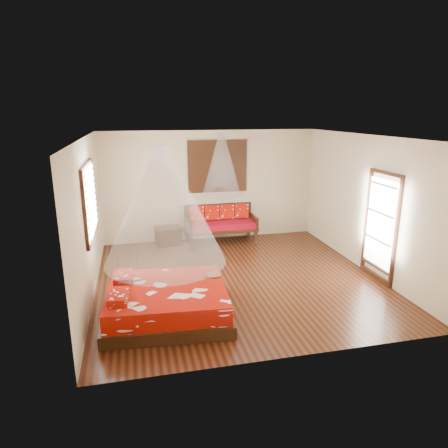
# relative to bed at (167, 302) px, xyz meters

# --- Properties ---
(room) EXTENTS (5.54, 5.54, 2.84)m
(room) POSITION_rel_bed_xyz_m (1.52, 1.21, 1.15)
(room) COLOR black
(room) RESTS_ON ground
(bed) EXTENTS (2.11, 1.94, 0.63)m
(bed) POSITION_rel_bed_xyz_m (0.00, 0.00, 0.00)
(bed) COLOR black
(bed) RESTS_ON floor
(daybed) EXTENTS (1.76, 0.78, 0.94)m
(daybed) POSITION_rel_bed_xyz_m (1.69, 3.59, 0.27)
(daybed) COLOR black
(daybed) RESTS_ON floor
(storage_chest) EXTENTS (0.70, 0.55, 0.45)m
(storage_chest) POSITION_rel_bed_xyz_m (0.36, 3.66, -0.02)
(storage_chest) COLOR black
(storage_chest) RESTS_ON floor
(shutter_panel) EXTENTS (1.52, 0.06, 1.32)m
(shutter_panel) POSITION_rel_bed_xyz_m (1.69, 3.93, 1.65)
(shutter_panel) COLOR black
(shutter_panel) RESTS_ON wall_back
(window_left) EXTENTS (0.10, 1.74, 1.34)m
(window_left) POSITION_rel_bed_xyz_m (-1.19, 1.41, 1.45)
(window_left) COLOR black
(window_left) RESTS_ON wall_left
(glazed_door) EXTENTS (0.08, 1.02, 2.16)m
(glazed_door) POSITION_rel_bed_xyz_m (4.23, 0.61, 0.82)
(glazed_door) COLOR black
(glazed_door) RESTS_ON floor
(wine_tray) EXTENTS (0.28, 0.28, 0.22)m
(wine_tray) POSITION_rel_bed_xyz_m (0.84, 0.31, 0.31)
(wine_tray) COLOR brown
(wine_tray) RESTS_ON bed
(mosquito_net_main) EXTENTS (1.90, 1.90, 1.80)m
(mosquito_net_main) POSITION_rel_bed_xyz_m (0.02, -0.00, 1.60)
(mosquito_net_main) COLOR white
(mosquito_net_main) RESTS_ON ceiling
(mosquito_net_daybed) EXTENTS (0.96, 0.96, 1.50)m
(mosquito_net_daybed) POSITION_rel_bed_xyz_m (1.69, 3.46, 1.75)
(mosquito_net_daybed) COLOR white
(mosquito_net_daybed) RESTS_ON ceiling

